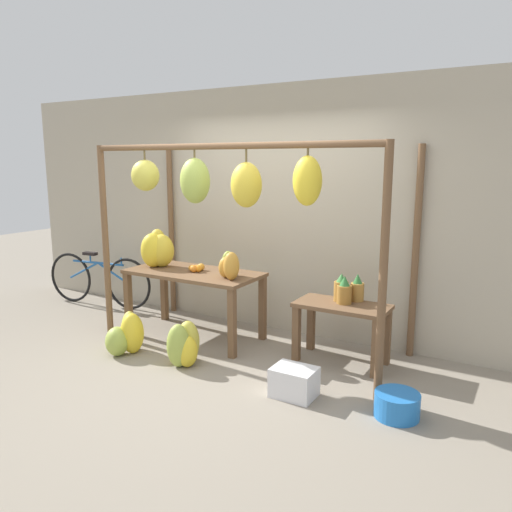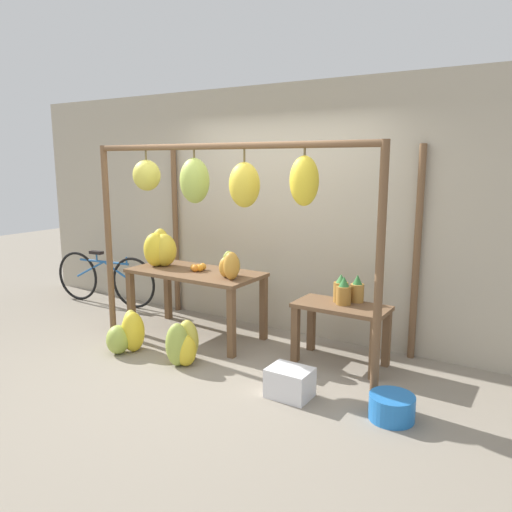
% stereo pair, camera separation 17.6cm
% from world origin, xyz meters
% --- Properties ---
extents(ground_plane, '(20.00, 20.00, 0.00)m').
position_xyz_m(ground_plane, '(0.00, 0.00, 0.00)').
color(ground_plane, gray).
extents(shop_wall_back, '(8.00, 0.08, 2.80)m').
position_xyz_m(shop_wall_back, '(0.00, 1.51, 1.40)').
color(shop_wall_back, '#B2A893').
rests_on(shop_wall_back, ground_plane).
extents(stall_awning, '(3.17, 1.29, 2.13)m').
position_xyz_m(stall_awning, '(-0.02, 0.44, 1.63)').
color(stall_awning, brown).
rests_on(stall_awning, ground_plane).
extents(display_table_main, '(1.51, 0.72, 0.76)m').
position_xyz_m(display_table_main, '(-0.69, 0.76, 0.65)').
color(display_table_main, brown).
rests_on(display_table_main, ground_plane).
extents(display_table_side, '(0.90, 0.46, 0.60)m').
position_xyz_m(display_table_side, '(1.00, 0.89, 0.46)').
color(display_table_side, brown).
rests_on(display_table_side, ground_plane).
extents(banana_pile_on_table, '(0.43, 0.40, 0.43)m').
position_xyz_m(banana_pile_on_table, '(-1.21, 0.75, 0.96)').
color(banana_pile_on_table, gold).
rests_on(banana_pile_on_table, display_table_main).
extents(orange_pile, '(0.17, 0.20, 0.08)m').
position_xyz_m(orange_pile, '(-0.66, 0.77, 0.80)').
color(orange_pile, orange).
rests_on(orange_pile, display_table_main).
extents(pineapple_cluster, '(0.27, 0.29, 0.28)m').
position_xyz_m(pineapple_cluster, '(1.01, 0.98, 0.72)').
color(pineapple_cluster, '#B27F38').
rests_on(pineapple_cluster, display_table_side).
extents(banana_pile_ground_left, '(0.42, 0.50, 0.43)m').
position_xyz_m(banana_pile_ground_left, '(-1.01, 0.01, 0.19)').
color(banana_pile_ground_left, yellow).
rests_on(banana_pile_ground_left, ground_plane).
extents(banana_pile_ground_right, '(0.37, 0.43, 0.43)m').
position_xyz_m(banana_pile_ground_right, '(-0.30, 0.06, 0.19)').
color(banana_pile_ground_right, yellow).
rests_on(banana_pile_ground_right, ground_plane).
extents(fruit_crate_white, '(0.36, 0.28, 0.25)m').
position_xyz_m(fruit_crate_white, '(0.92, 0.01, 0.13)').
color(fruit_crate_white, silver).
rests_on(fruit_crate_white, ground_plane).
extents(blue_bucket, '(0.35, 0.35, 0.20)m').
position_xyz_m(blue_bucket, '(1.76, 0.09, 0.10)').
color(blue_bucket, blue).
rests_on(blue_bucket, ground_plane).
extents(parked_bicycle, '(1.67, 0.26, 0.74)m').
position_xyz_m(parked_bicycle, '(-2.59, 1.10, 0.36)').
color(parked_bicycle, black).
rests_on(parked_bicycle, ground_plane).
extents(papaya_pile, '(0.32, 0.35, 0.29)m').
position_xyz_m(papaya_pile, '(-0.17, 0.70, 0.89)').
color(papaya_pile, gold).
rests_on(papaya_pile, display_table_main).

